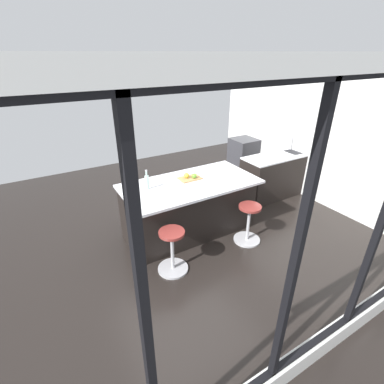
% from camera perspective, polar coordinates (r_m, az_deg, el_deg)
% --- Properties ---
extents(ground_plane, '(7.84, 7.84, 0.00)m').
position_cam_1_polar(ground_plane, '(5.00, -1.79, -7.96)').
color(ground_plane, black).
extents(window_panel_rear, '(6.03, 0.12, 2.83)m').
position_cam_1_polar(window_panel_rear, '(2.79, 26.50, -15.65)').
color(window_panel_rear, silver).
rests_on(window_panel_rear, ground_plane).
extents(interior_partition_left, '(0.12, 5.33, 2.83)m').
position_cam_1_polar(interior_partition_left, '(6.31, 23.29, 11.53)').
color(interior_partition_left, silver).
rests_on(interior_partition_left, ground_plane).
extents(sink_cabinet, '(2.07, 0.60, 1.19)m').
position_cam_1_polar(sink_cabinet, '(6.47, 18.28, 3.72)').
color(sink_cabinet, black).
rests_on(sink_cabinet, ground_plane).
extents(oven_range, '(0.60, 0.61, 0.88)m').
position_cam_1_polar(oven_range, '(7.38, 10.38, 7.26)').
color(oven_range, '#38383D').
rests_on(oven_range, ground_plane).
extents(kitchen_island, '(2.19, 1.11, 0.95)m').
position_cam_1_polar(kitchen_island, '(4.75, -0.60, -3.09)').
color(kitchen_island, black).
rests_on(kitchen_island, ground_plane).
extents(stool_by_window, '(0.44, 0.44, 0.66)m').
position_cam_1_polar(stool_by_window, '(4.69, 11.36, -6.51)').
color(stool_by_window, '#B7B7BC').
rests_on(stool_by_window, ground_plane).
extents(stool_middle, '(0.44, 0.44, 0.66)m').
position_cam_1_polar(stool_middle, '(4.04, -4.01, -12.09)').
color(stool_middle, '#B7B7BC').
rests_on(stool_middle, ground_plane).
extents(cutting_board, '(0.36, 0.24, 0.02)m').
position_cam_1_polar(cutting_board, '(4.64, -0.43, 2.80)').
color(cutting_board, tan).
rests_on(cutting_board, kitchen_island).
extents(apple_yellow, '(0.09, 0.09, 0.09)m').
position_cam_1_polar(apple_yellow, '(4.61, -1.12, 3.39)').
color(apple_yellow, gold).
rests_on(apple_yellow, cutting_board).
extents(apple_green, '(0.08, 0.08, 0.08)m').
position_cam_1_polar(apple_green, '(4.60, 0.45, 3.28)').
color(apple_green, '#609E2D').
rests_on(apple_green, cutting_board).
extents(water_bottle, '(0.06, 0.06, 0.31)m').
position_cam_1_polar(water_bottle, '(4.29, -9.14, 2.07)').
color(water_bottle, silver).
rests_on(water_bottle, kitchen_island).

